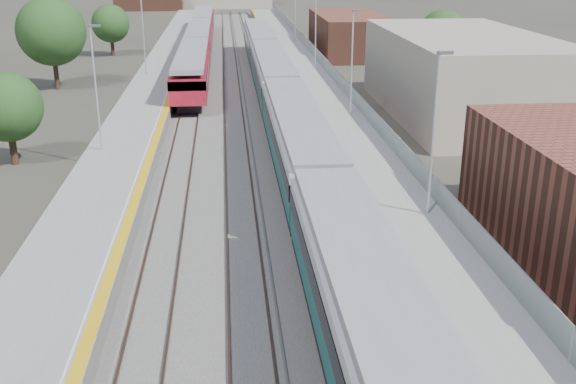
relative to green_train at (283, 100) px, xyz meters
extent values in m
plane|color=#47443A|center=(-1.50, 8.98, -2.32)|extent=(320.00, 320.00, 0.00)
cube|color=#565451|center=(-3.75, 11.48, -2.29)|extent=(10.50, 155.00, 0.06)
cube|color=#4C3323|center=(-0.72, 13.98, -2.21)|extent=(0.07, 160.00, 0.14)
cube|color=#4C3323|center=(0.72, 13.98, -2.21)|extent=(0.07, 160.00, 0.14)
cube|color=#4C3323|center=(-4.22, 13.98, -2.21)|extent=(0.07, 160.00, 0.14)
cube|color=#4C3323|center=(-2.78, 13.98, -2.21)|extent=(0.07, 160.00, 0.14)
cube|color=#4C3323|center=(-7.72, 13.98, -2.21)|extent=(0.07, 160.00, 0.14)
cube|color=#4C3323|center=(-6.28, 13.98, -2.21)|extent=(0.07, 160.00, 0.14)
cube|color=gray|center=(-1.05, 13.98, -2.22)|extent=(0.08, 160.00, 0.10)
cube|color=gray|center=(-2.45, 13.98, -2.22)|extent=(0.08, 160.00, 0.10)
cube|color=slate|center=(3.75, 11.48, -1.82)|extent=(4.70, 155.00, 1.00)
cube|color=gray|center=(3.75, 11.48, -1.32)|extent=(4.70, 155.00, 0.03)
cube|color=gold|center=(1.65, 11.48, -1.30)|extent=(0.40, 155.00, 0.01)
cube|color=gray|center=(5.95, 11.48, -0.72)|extent=(0.06, 155.00, 1.20)
cylinder|color=#9EA0A3|center=(5.10, -19.02, 2.45)|extent=(0.12, 0.12, 7.50)
cube|color=#4C4C4F|center=(5.35, -19.02, 6.10)|extent=(0.70, 0.18, 0.14)
cylinder|color=#9EA0A3|center=(5.10, 0.98, 2.45)|extent=(0.12, 0.12, 7.50)
cube|color=#4C4C4F|center=(5.35, 0.98, 6.10)|extent=(0.70, 0.18, 0.14)
cylinder|color=#9EA0A3|center=(5.10, 20.98, 2.45)|extent=(0.12, 0.12, 7.50)
cylinder|color=#9EA0A3|center=(5.10, 40.98, 2.45)|extent=(0.12, 0.12, 7.50)
cube|color=slate|center=(-10.55, 11.48, -1.82)|extent=(4.30, 155.00, 1.00)
cube|color=gray|center=(-10.55, 11.48, -1.32)|extent=(4.30, 155.00, 0.03)
cube|color=gold|center=(-8.65, 11.48, -1.30)|extent=(0.45, 155.00, 0.01)
cube|color=silver|center=(-9.00, 11.48, -1.30)|extent=(0.08, 155.00, 0.01)
cylinder|color=#9EA0A3|center=(-11.70, -7.02, 2.45)|extent=(0.12, 0.12, 7.50)
cube|color=#4C4C4F|center=(-11.45, -7.02, 6.10)|extent=(0.70, 0.18, 0.14)
cylinder|color=#9EA0A3|center=(-11.70, 18.98, 2.45)|extent=(0.12, 0.12, 7.50)
cube|color=#9F957F|center=(14.50, 3.98, 0.88)|extent=(11.00, 22.00, 6.40)
cube|color=brown|center=(11.50, 36.98, 0.08)|extent=(8.00, 18.00, 4.80)
cube|color=black|center=(0.00, -30.95, -1.41)|extent=(2.83, 20.29, 0.48)
cube|color=#125E58|center=(0.00, -30.95, -0.58)|extent=(2.93, 20.29, 1.19)
cube|color=black|center=(0.00, -30.95, 0.36)|extent=(3.00, 20.29, 0.81)
cube|color=silver|center=(0.00, -30.95, 1.01)|extent=(2.93, 20.29, 0.50)
cube|color=gray|center=(0.00, -30.95, 1.44)|extent=(2.60, 20.29, 0.42)
cube|color=black|center=(0.00, -10.17, -1.41)|extent=(2.83, 20.29, 0.48)
cube|color=#125E58|center=(0.00, -10.17, -0.58)|extent=(2.93, 20.29, 1.19)
cube|color=black|center=(0.00, -10.17, 0.36)|extent=(3.00, 20.29, 0.81)
cube|color=silver|center=(0.00, -10.17, 1.01)|extent=(2.93, 20.29, 0.50)
cube|color=gray|center=(0.00, -10.17, 1.44)|extent=(2.60, 20.29, 0.42)
cube|color=black|center=(0.00, 10.62, -1.41)|extent=(2.83, 20.29, 0.48)
cube|color=#125E58|center=(0.00, 10.62, -0.58)|extent=(2.93, 20.29, 1.19)
cube|color=black|center=(0.00, 10.62, 0.36)|extent=(3.00, 20.29, 0.81)
cube|color=silver|center=(0.00, 10.62, 1.01)|extent=(2.93, 20.29, 0.50)
cube|color=gray|center=(0.00, 10.62, 1.44)|extent=(2.60, 20.29, 0.42)
cube|color=black|center=(0.00, 31.40, -1.41)|extent=(2.83, 20.29, 0.48)
cube|color=#125E58|center=(0.00, 31.40, -0.58)|extent=(2.93, 20.29, 1.19)
cube|color=black|center=(0.00, 31.40, 0.36)|extent=(3.00, 20.29, 0.81)
cube|color=silver|center=(0.00, 31.40, 1.01)|extent=(2.93, 20.29, 0.50)
cube|color=gray|center=(0.00, 31.40, 1.44)|extent=(2.60, 20.29, 0.42)
cube|color=black|center=(-7.00, 13.97, -1.84)|extent=(1.96, 16.69, 0.68)
cube|color=maroon|center=(-7.00, 13.97, -0.20)|extent=(2.89, 19.64, 2.07)
cube|color=black|center=(-7.00, 13.97, 0.31)|extent=(2.96, 19.64, 0.72)
cube|color=gray|center=(-7.00, 13.97, 1.35)|extent=(2.58, 19.64, 0.41)
cube|color=black|center=(-7.00, 34.11, -1.84)|extent=(1.96, 16.69, 0.68)
cube|color=maroon|center=(-7.00, 34.11, -0.20)|extent=(2.89, 19.64, 2.07)
cube|color=black|center=(-7.00, 34.11, 0.31)|extent=(2.96, 19.64, 0.72)
cube|color=gray|center=(-7.00, 34.11, 1.35)|extent=(2.58, 19.64, 0.41)
cube|color=black|center=(-7.00, 54.25, -1.84)|extent=(1.96, 16.69, 0.68)
cube|color=maroon|center=(-7.00, 54.25, -0.20)|extent=(2.89, 19.64, 2.07)
cube|color=black|center=(-7.00, 54.25, 0.31)|extent=(2.96, 19.64, 0.72)
cube|color=gray|center=(-7.00, 54.25, 1.35)|extent=(2.58, 19.64, 0.41)
cylinder|color=#382619|center=(-17.19, -6.16, -1.33)|extent=(0.44, 0.44, 1.99)
sphere|color=#19431A|center=(-17.19, -6.16, 1.28)|extent=(4.21, 4.21, 4.21)
cylinder|color=#382619|center=(-19.82, 17.36, -0.84)|extent=(0.44, 0.44, 2.97)
sphere|color=#19431A|center=(-19.82, 17.36, 3.04)|extent=(6.26, 6.26, 6.26)
cylinder|color=#382619|center=(-17.71, 37.78, -1.25)|extent=(0.44, 0.44, 2.15)
sphere|color=#19431A|center=(-17.71, 37.78, 1.56)|extent=(4.54, 4.54, 4.54)
cylinder|color=#382619|center=(18.42, 21.73, -1.16)|extent=(0.44, 0.44, 2.32)
sphere|color=#19431A|center=(18.42, 21.73, 1.87)|extent=(4.90, 4.90, 4.90)
camera|label=1|loc=(-4.05, -47.32, 10.39)|focal=42.00mm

